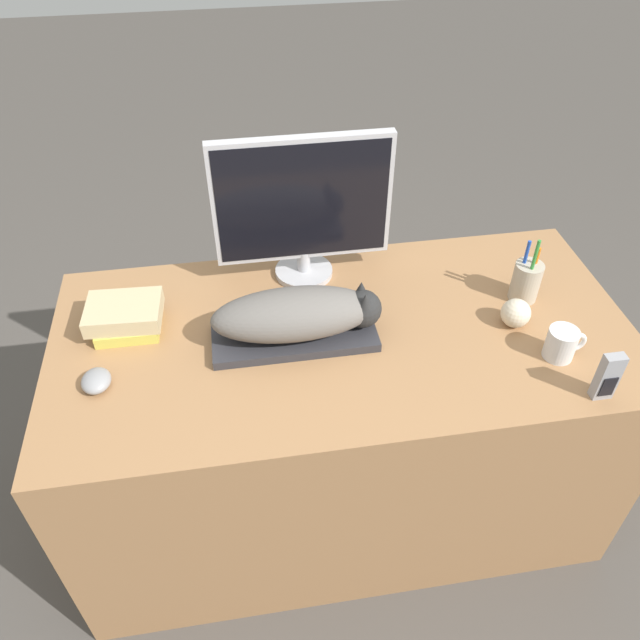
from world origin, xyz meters
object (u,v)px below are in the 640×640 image
(cat, at_px, (301,313))
(book_stack, at_px, (125,317))
(monitor, at_px, (303,205))
(keyboard, at_px, (294,336))
(computer_mouse, at_px, (96,381))
(coffee_mug, at_px, (562,344))
(pen_cup, at_px, (526,281))
(phone, at_px, (608,377))
(baseball, at_px, (516,313))

(cat, relative_size, book_stack, 2.18)
(monitor, height_order, book_stack, monitor)
(keyboard, distance_m, computer_mouse, 0.48)
(computer_mouse, xyz_separation_m, coffee_mug, (1.09, -0.07, 0.02))
(pen_cup, bearing_deg, phone, -84.44)
(monitor, bearing_deg, keyboard, -103.06)
(cat, relative_size, computer_mouse, 5.20)
(cat, bearing_deg, pen_cup, 6.21)
(coffee_mug, bearing_deg, keyboard, 165.75)
(monitor, height_order, phone, monitor)
(keyboard, height_order, computer_mouse, computer_mouse)
(baseball, bearing_deg, coffee_mug, -63.07)
(computer_mouse, xyz_separation_m, book_stack, (0.06, 0.19, 0.02))
(baseball, bearing_deg, phone, -69.16)
(keyboard, distance_m, coffee_mug, 0.65)
(cat, bearing_deg, coffee_mug, -14.68)
(monitor, distance_m, baseball, 0.61)
(computer_mouse, relative_size, pen_cup, 0.41)
(book_stack, bearing_deg, baseball, -8.23)
(book_stack, bearing_deg, keyboard, -14.68)
(cat, distance_m, phone, 0.71)
(cat, distance_m, monitor, 0.30)
(baseball, distance_m, book_stack, 0.98)
(cat, distance_m, pen_cup, 0.61)
(monitor, xyz_separation_m, baseball, (0.50, -0.30, -0.19))
(monitor, distance_m, pen_cup, 0.62)
(cat, height_order, baseball, cat)
(coffee_mug, relative_size, pen_cup, 0.52)
(pen_cup, bearing_deg, computer_mouse, -172.15)
(keyboard, relative_size, monitor, 0.87)
(pen_cup, xyz_separation_m, baseball, (-0.06, -0.10, -0.02))
(cat, height_order, phone, cat)
(coffee_mug, distance_m, pen_cup, 0.23)
(monitor, bearing_deg, baseball, -30.56)
(keyboard, height_order, coffee_mug, coffee_mug)
(pen_cup, bearing_deg, cat, -173.79)
(coffee_mug, relative_size, phone, 0.80)
(computer_mouse, bearing_deg, monitor, 33.26)
(cat, xyz_separation_m, phone, (0.64, -0.30, -0.02))
(monitor, bearing_deg, computer_mouse, -146.74)
(monitor, distance_m, computer_mouse, 0.67)
(computer_mouse, xyz_separation_m, baseball, (1.03, 0.05, 0.02))
(computer_mouse, height_order, pen_cup, pen_cup)
(phone, bearing_deg, monitor, 137.06)
(phone, relative_size, book_stack, 0.66)
(keyboard, bearing_deg, baseball, -3.33)
(baseball, bearing_deg, keyboard, 176.67)
(monitor, distance_m, coffee_mug, 0.73)
(monitor, bearing_deg, phone, -42.94)
(coffee_mug, relative_size, book_stack, 0.53)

